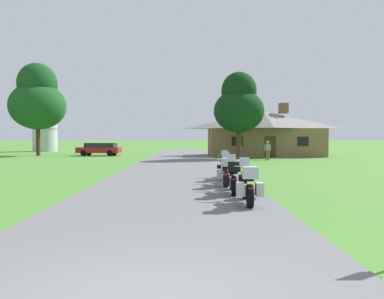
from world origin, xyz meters
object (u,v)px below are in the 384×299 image
metal_silo_distant (45,126)px  parked_red_suv_far_left (100,149)px  tree_left_far (38,99)px  motorcycle_red_nearest_to_camera (248,185)px  tree_by_lodge_front (239,105)px  motorcycle_red_second_in_row (233,177)px  bystander_gray_shirt_near_lodge (268,149)px  motorcycle_black_third_in_row (226,172)px  motorcycle_black_farthest_in_row (225,167)px

metal_silo_distant → parked_red_suv_far_left: metal_silo_distant is taller
metal_silo_distant → tree_left_far: bearing=-72.2°
motorcycle_red_nearest_to_camera → tree_by_lodge_front: bearing=85.8°
motorcycle_red_nearest_to_camera → tree_left_far: (-17.94, 30.16, 5.51)m
motorcycle_red_second_in_row → bystander_gray_shirt_near_lodge: size_ratio=1.24×
bystander_gray_shirt_near_lodge → tree_left_far: (-23.25, 8.61, 5.17)m
tree_by_lodge_front → tree_left_far: (-20.99, 6.76, 1.18)m
tree_by_lodge_front → metal_silo_distant: bearing=141.9°
motorcycle_red_nearest_to_camera → tree_left_far: 35.53m
bystander_gray_shirt_near_lodge → tree_by_lodge_front: bearing=145.3°
motorcycle_black_third_in_row → tree_by_lodge_front: (3.23, 19.17, 4.34)m
bystander_gray_shirt_near_lodge → metal_silo_distant: size_ratio=0.23×
motorcycle_black_third_in_row → tree_left_far: tree_left_far is taller
bystander_gray_shirt_near_lodge → metal_silo_distant: bearing=146.5°
motorcycle_red_second_in_row → tree_left_far: 33.68m
bystander_gray_shirt_near_lodge → parked_red_suv_far_left: bearing=157.8°
tree_left_far → bystander_gray_shirt_near_lodge: bearing=-20.3°
tree_left_far → parked_red_suv_far_left: size_ratio=2.13×
tree_by_lodge_front → motorcycle_red_second_in_row: bearing=-98.6°
motorcycle_black_third_in_row → motorcycle_black_farthest_in_row: (0.19, 2.25, 0.00)m
motorcycle_red_second_in_row → metal_silo_distant: 46.65m
tree_left_far → parked_red_suv_far_left: (6.74, -0.23, -5.34)m
motorcycle_red_nearest_to_camera → motorcycle_black_farthest_in_row: bearing=93.2°
motorcycle_black_farthest_in_row → bystander_gray_shirt_near_lodge: (5.30, 15.07, 0.34)m
motorcycle_red_second_in_row → tree_by_lodge_front: tree_by_lodge_front is taller
motorcycle_red_nearest_to_camera → motorcycle_red_second_in_row: same height
motorcycle_black_third_in_row → metal_silo_distant: size_ratio=0.28×
parked_red_suv_far_left → motorcycle_black_third_in_row: bearing=-152.4°
tree_by_lodge_front → tree_left_far: size_ratio=0.79×
motorcycle_red_nearest_to_camera → motorcycle_red_second_in_row: (-0.16, 2.10, 0.00)m
bystander_gray_shirt_near_lodge → parked_red_suv_far_left: bystander_gray_shirt_near_lodge is taller
motorcycle_black_third_in_row → bystander_gray_shirt_near_lodge: bystander_gray_shirt_near_lodge is taller
motorcycle_black_third_in_row → bystander_gray_shirt_near_lodge: bearing=78.0°
parked_red_suv_far_left → motorcycle_red_second_in_row: bearing=-154.0°
motorcycle_black_third_in_row → bystander_gray_shirt_near_lodge: size_ratio=1.24×
bystander_gray_shirt_near_lodge → tree_by_lodge_front: (-2.26, 1.85, 4.00)m
motorcycle_red_second_in_row → motorcycle_red_nearest_to_camera: bearing=-81.8°
tree_left_far → metal_silo_distant: 13.84m
motorcycle_red_second_in_row → motorcycle_black_third_in_row: same height
bystander_gray_shirt_near_lodge → metal_silo_distant: metal_silo_distant is taller
tree_by_lodge_front → metal_silo_distant: 32.01m
motorcycle_red_nearest_to_camera → parked_red_suv_far_left: (-11.20, 29.93, 0.17)m
motorcycle_black_farthest_in_row → bystander_gray_shirt_near_lodge: 15.98m
motorcycle_red_second_in_row → motorcycle_black_third_in_row: size_ratio=1.00×
metal_silo_distant → tree_by_lodge_front: bearing=-38.1°
motorcycle_black_third_in_row → tree_left_far: 31.91m
motorcycle_red_nearest_to_camera → motorcycle_black_third_in_row: (-0.18, 4.24, 0.00)m
tree_by_lodge_front → tree_left_far: 22.09m
motorcycle_red_nearest_to_camera → tree_left_far: tree_left_far is taller
motorcycle_red_second_in_row → motorcycle_black_farthest_in_row: bearing=91.6°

